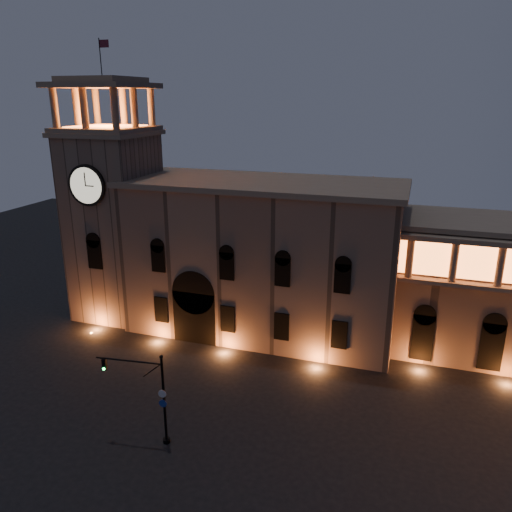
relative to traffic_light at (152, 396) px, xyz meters
name	(u,v)px	position (x,y,z in m)	size (l,w,h in m)	color
ground	(203,449)	(3.98, 0.29, -4.10)	(160.00, 160.00, 0.00)	black
government_building	(262,258)	(1.91, 22.22, 4.67)	(30.80, 12.80, 17.60)	#7B6150
clock_tower	(114,216)	(-16.52, 21.26, 8.40)	(9.80, 9.80, 32.40)	#7B6150
traffic_light	(152,396)	(0.00, 0.00, 0.00)	(5.66, 1.08, 7.80)	black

